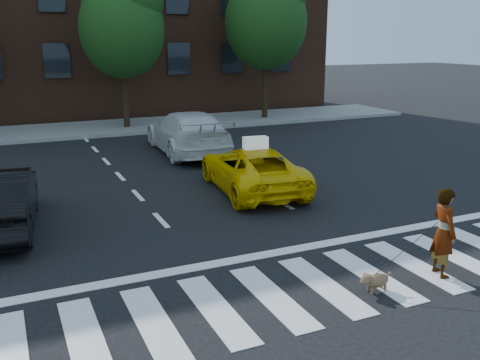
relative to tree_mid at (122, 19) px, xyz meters
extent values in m
plane|color=black|center=(-0.53, -17.00, -4.85)|extent=(120.00, 120.00, 0.00)
cube|color=silver|center=(-0.53, -17.00, -4.85)|extent=(13.00, 2.40, 0.01)
cube|color=silver|center=(-0.53, -15.40, -4.85)|extent=(12.00, 0.30, 0.01)
cube|color=slate|center=(-0.53, 0.50, -4.78)|extent=(30.00, 4.00, 0.15)
cube|color=#4D2B1B|center=(-0.53, 8.00, 1.15)|extent=(26.00, 10.00, 12.00)
cylinder|color=black|center=(-0.03, 0.00, -3.08)|extent=(0.28, 0.28, 3.55)
ellipsoid|color=#0F3710|center=(-0.03, 0.00, -0.45)|extent=(3.69, 3.69, 4.25)
sphere|color=#0F3710|center=(-0.38, 0.25, 0.47)|extent=(2.56, 2.56, 2.56)
cylinder|color=black|center=(6.97, 0.00, -2.93)|extent=(0.28, 0.28, 3.85)
ellipsoid|color=#0F3710|center=(6.97, 0.00, -0.08)|extent=(4.00, 4.00, 4.60)
sphere|color=#0F3710|center=(6.62, 0.25, 0.92)|extent=(2.77, 2.77, 2.77)
imported|color=#E4B704|center=(0.87, -11.22, -4.24)|extent=(2.49, 4.58, 1.22)
imported|color=silver|center=(0.87, -5.84, -4.09)|extent=(2.43, 5.38, 1.53)
imported|color=#999999|center=(1.58, -17.49, -4.04)|extent=(0.50, 0.66, 1.61)
ellipsoid|color=#976C4C|center=(0.16, -17.53, -4.66)|extent=(0.45, 0.25, 0.24)
sphere|color=#976C4C|center=(-0.05, -17.52, -4.59)|extent=(0.19, 0.19, 0.18)
sphere|color=#976C4C|center=(-0.13, -17.52, -4.63)|extent=(0.09, 0.09, 0.09)
cylinder|color=#976C4C|center=(0.37, -17.54, -4.59)|extent=(0.13, 0.04, 0.11)
sphere|color=#976C4C|center=(-0.05, -17.46, -4.54)|extent=(0.07, 0.07, 0.06)
sphere|color=#976C4C|center=(-0.06, -17.58, -4.54)|extent=(0.07, 0.07, 0.06)
cylinder|color=#976C4C|center=(0.03, -17.58, -4.79)|extent=(0.05, 0.05, 0.12)
cylinder|color=#976C4C|center=(0.03, -17.47, -4.79)|extent=(0.05, 0.05, 0.12)
cylinder|color=#976C4C|center=(0.29, -17.59, -4.79)|extent=(0.05, 0.05, 0.12)
cylinder|color=#976C4C|center=(0.29, -17.48, -4.79)|extent=(0.05, 0.05, 0.12)
cube|color=white|center=(0.87, -11.42, -3.47)|extent=(0.68, 0.35, 0.32)
camera|label=1|loc=(-5.30, -24.02, -0.71)|focal=40.00mm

